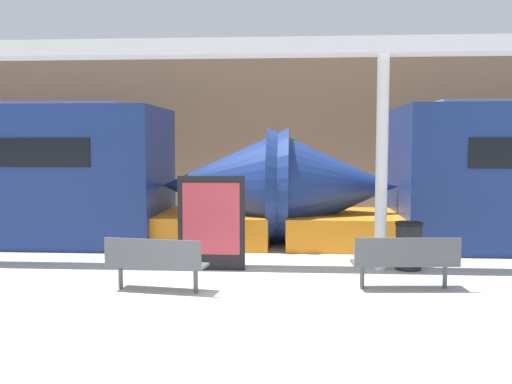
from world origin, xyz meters
name	(u,v)px	position (x,y,z in m)	size (l,w,h in m)	color
ground_plane	(222,321)	(0.00, 0.00, 0.00)	(60.00, 60.00, 0.00)	#B2AFA8
station_wall	(265,136)	(0.00, 10.41, 2.50)	(56.00, 0.20, 5.00)	#937051
bench_near	(155,261)	(-1.20, 1.35, 0.49)	(1.60, 0.67, 0.85)	#4C4F54
bench_far	(405,259)	(2.65, 1.73, 0.50)	(1.66, 0.56, 0.85)	#4C4F54
trash_bin	(409,246)	(2.99, 3.23, 0.44)	(0.49, 0.49, 0.86)	black
poster_board	(211,223)	(-0.57, 2.94, 0.86)	(1.21, 0.07, 1.70)	black
support_column_near	(382,164)	(2.48, 3.17, 1.92)	(0.21, 0.21, 3.84)	silver
canopy_beam	(384,46)	(2.48, 3.17, 3.98)	(28.00, 0.60, 0.28)	silver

